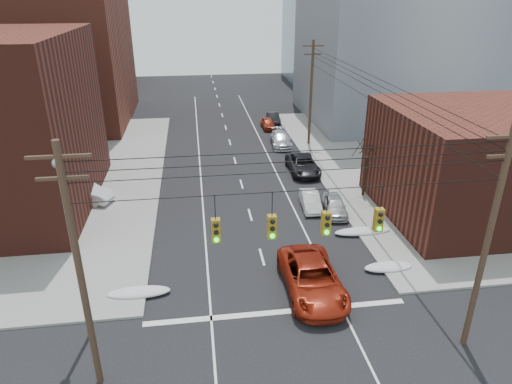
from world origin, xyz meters
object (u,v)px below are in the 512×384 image
object	(u,v)px
parked_car_e	(268,123)
lot_car_c	(26,209)
parked_car_a	(335,205)
lot_car_b	(67,173)
parked_car_d	(281,139)
lot_car_d	(36,170)
red_pickup	(312,278)
parked_car_c	(303,165)
parked_car_b	(310,201)
parked_car_f	(273,118)
lot_car_a	(84,192)

from	to	relation	value
parked_car_e	lot_car_c	world-z (taller)	lot_car_c
parked_car_a	lot_car_b	xyz separation A→B (m)	(-21.52, 9.10, 0.27)
parked_car_d	lot_car_d	bearing A→B (deg)	-161.31
red_pickup	parked_car_a	xyz separation A→B (m)	(4.18, 9.38, -0.24)
parked_car_e	parked_car_c	bearing A→B (deg)	-87.45
parked_car_b	parked_car_d	world-z (taller)	parked_car_d
parked_car_c	red_pickup	bearing A→B (deg)	-101.16
lot_car_b	lot_car_d	xyz separation A→B (m)	(-3.07, 1.59, -0.16)
red_pickup	parked_car_a	world-z (taller)	red_pickup
parked_car_f	parked_car_b	bearing A→B (deg)	-93.09
parked_car_b	parked_car_c	distance (m)	7.55
lot_car_a	lot_car_b	size ratio (longest dim) A/B	0.82
lot_car_b	parked_car_b	bearing A→B (deg)	-96.15
parked_car_c	lot_car_a	world-z (taller)	lot_car_a
parked_car_b	parked_car_f	world-z (taller)	parked_car_b
parked_car_a	parked_car_f	world-z (taller)	parked_car_a
parked_car_e	red_pickup	bearing A→B (deg)	-95.81
lot_car_a	lot_car_c	xyz separation A→B (m)	(-3.67, -2.33, -0.08)
red_pickup	lot_car_a	world-z (taller)	red_pickup
lot_car_d	parked_car_d	bearing A→B (deg)	-72.94
parked_car_c	lot_car_a	xyz separation A→B (m)	(-18.75, -4.09, 0.15)
red_pickup	parked_car_e	xyz separation A→B (m)	(2.87, 32.84, -0.27)
parked_car_d	lot_car_b	bearing A→B (deg)	-155.28
lot_car_b	lot_car_c	world-z (taller)	lot_car_b
parked_car_b	parked_car_e	world-z (taller)	parked_car_e
parked_car_d	lot_car_b	distance (m)	21.88
parked_car_a	parked_car_e	size ratio (longest dim) A/B	1.05
parked_car_c	lot_car_c	world-z (taller)	parked_car_c
parked_car_c	parked_car_b	bearing A→B (deg)	-98.33
lot_car_b	lot_car_c	bearing A→B (deg)	-175.34
parked_car_c	lot_car_d	xyz separation A→B (m)	(-24.16, 2.06, 0.01)
parked_car_e	parked_car_f	world-z (taller)	parked_car_e
parked_car_e	lot_car_b	xyz separation A→B (m)	(-20.22, -14.37, 0.30)
red_pickup	lot_car_c	world-z (taller)	red_pickup
lot_car_a	lot_car_c	size ratio (longest dim) A/B	0.99
parked_car_a	parked_car_f	size ratio (longest dim) A/B	1.05
parked_car_c	lot_car_b	bearing A→B (deg)	179.30
parked_car_a	lot_car_b	world-z (taller)	lot_car_b
parked_car_d	parked_car_b	bearing A→B (deg)	-87.79
red_pickup	parked_car_f	world-z (taller)	red_pickup
parked_car_f	lot_car_a	xyz separation A→B (m)	(-19.01, -21.58, 0.30)
parked_car_b	lot_car_c	distance (m)	21.27
parked_car_a	red_pickup	bearing A→B (deg)	-107.40
parked_car_d	parked_car_f	xyz separation A→B (m)	(0.83, 9.43, -0.12)
lot_car_c	lot_car_d	bearing A→B (deg)	3.12
parked_car_a	lot_car_d	distance (m)	26.81
parked_car_a	lot_car_a	distance (m)	19.71
lot_car_b	lot_car_c	size ratio (longest dim) A/B	1.20
parked_car_b	lot_car_a	world-z (taller)	lot_car_a
parked_car_c	parked_car_f	distance (m)	17.49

